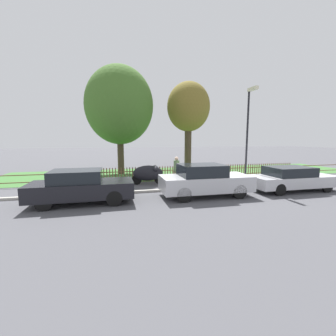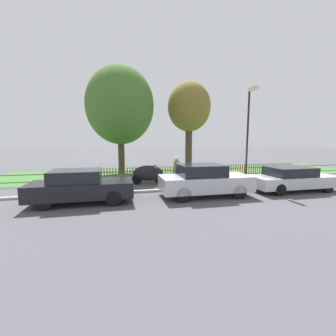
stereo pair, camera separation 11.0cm
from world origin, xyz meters
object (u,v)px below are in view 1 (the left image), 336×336
Objects in this scene: parked_car_black_saloon at (205,180)px; tree_behind_motorcycle at (188,108)px; parked_car_navy_estate at (291,178)px; street_lamp at (249,125)px; pedestrian_near_fence at (177,169)px; covered_motorcycle at (149,173)px; tree_nearest_kerb at (119,106)px; parked_car_silver_hatchback at (81,186)px.

parked_car_black_saloon is 9.65m from tree_behind_motorcycle.
parked_car_navy_estate is 0.83× the size of street_lamp.
street_lamp is at bearing 21.54° from pedestrian_near_fence.
parked_car_navy_estate is at bearing -70.23° from tree_behind_motorcycle.
tree_nearest_kerb is at bearing 111.89° from covered_motorcycle.
covered_motorcycle is 0.24× the size of tree_nearest_kerb.
street_lamp is at bearing -42.48° from tree_nearest_kerb.
tree_nearest_kerb is 9.65m from street_lamp.
street_lamp is (3.94, -1.14, 2.55)m from pedestrian_near_fence.
parked_car_silver_hatchback is 10.48m from parked_car_navy_estate.
parked_car_black_saloon is 0.77× the size of street_lamp.
tree_nearest_kerb is at bearing -178.40° from tree_behind_motorcycle.
parked_car_silver_hatchback is at bearing -103.38° from tree_nearest_kerb.
parked_car_navy_estate is 2.34× the size of covered_motorcycle.
street_lamp is at bearing 132.22° from parked_car_navy_estate.
pedestrian_near_fence reaches higher than parked_car_black_saloon.
covered_motorcycle is (-2.15, 3.42, -0.08)m from parked_car_black_saloon.
pedestrian_near_fence is (-2.53, -5.42, -4.33)m from tree_behind_motorcycle.
parked_car_silver_hatchback is at bearing -132.44° from tree_behind_motorcycle.
pedestrian_near_fence is 4.83m from street_lamp.
tree_behind_motorcycle reaches higher than parked_car_navy_estate.
tree_nearest_kerb is 1.48× the size of street_lamp.
street_lamp reaches higher than pedestrian_near_fence.
covered_motorcycle is at bearing 154.20° from parked_car_navy_estate.
covered_motorcycle is 0.27× the size of tree_behind_motorcycle.
pedestrian_near_fence is (3.06, -5.27, -4.30)m from tree_nearest_kerb.
tree_nearest_kerb reaches higher than pedestrian_near_fence.
parked_car_black_saloon reaches higher than parked_car_silver_hatchback.
parked_car_black_saloon is 2.55× the size of pedestrian_near_fence.
tree_behind_motorcycle is (5.59, 0.16, 0.03)m from tree_nearest_kerb.
parked_car_navy_estate is 12.67m from tree_nearest_kerb.
covered_motorcycle is at bearing -130.06° from tree_behind_motorcycle.
parked_car_navy_estate reaches higher than covered_motorcycle.
parked_car_silver_hatchback is 0.76× the size of street_lamp.
tree_nearest_kerb is (-1.48, 4.73, 4.55)m from covered_motorcycle.
pedestrian_near_fence is at bearing -14.28° from covered_motorcycle.
covered_motorcycle is at bearing -72.61° from tree_nearest_kerb.
tree_behind_motorcycle is (1.96, 8.31, 4.50)m from parked_car_black_saloon.
parked_car_navy_estate is at bearing 10.28° from pedestrian_near_fence.
covered_motorcycle is (-7.09, 3.39, 0.04)m from parked_car_navy_estate.
tree_behind_motorcycle is at bearing 77.37° from parked_car_black_saloon.
covered_motorcycle is 0.35× the size of street_lamp.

